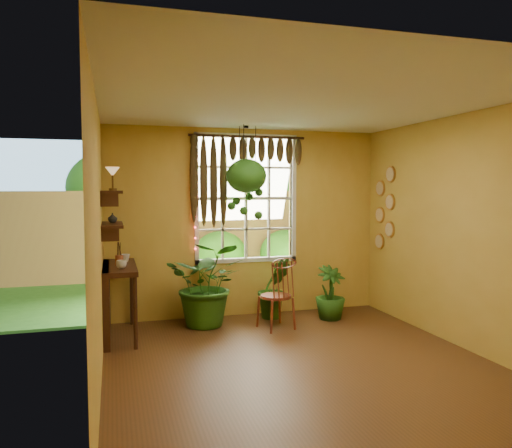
{
  "coord_description": "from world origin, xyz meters",
  "views": [
    {
      "loc": [
        -1.87,
        -4.73,
        1.83
      ],
      "look_at": [
        -0.17,
        1.15,
        1.41
      ],
      "focal_mm": 35.0,
      "sensor_mm": 36.0,
      "label": 1
    }
  ],
  "objects": [
    {
      "name": "floor",
      "position": [
        0.0,
        0.0,
        0.0
      ],
      "size": [
        4.5,
        4.5,
        0.0
      ],
      "primitive_type": "plane",
      "color": "#512F17",
      "rests_on": "ground"
    },
    {
      "name": "ceiling",
      "position": [
        0.0,
        0.0,
        2.7
      ],
      "size": [
        4.5,
        4.5,
        0.0
      ],
      "primitive_type": "plane",
      "rotation": [
        3.14,
        0.0,
        0.0
      ],
      "color": "silver",
      "rests_on": "wall_back"
    },
    {
      "name": "wall_back",
      "position": [
        0.0,
        2.25,
        1.35
      ],
      "size": [
        4.0,
        0.0,
        4.0
      ],
      "primitive_type": "plane",
      "rotation": [
        1.57,
        0.0,
        0.0
      ],
      "color": "gold",
      "rests_on": "floor"
    },
    {
      "name": "wall_left",
      "position": [
        -2.0,
        0.0,
        1.35
      ],
      "size": [
        0.0,
        4.5,
        4.5
      ],
      "primitive_type": "plane",
      "rotation": [
        1.57,
        0.0,
        1.57
      ],
      "color": "gold",
      "rests_on": "floor"
    },
    {
      "name": "wall_right",
      "position": [
        2.0,
        0.0,
        1.35
      ],
      "size": [
        0.0,
        4.5,
        4.5
      ],
      "primitive_type": "plane",
      "rotation": [
        1.57,
        0.0,
        -1.57
      ],
      "color": "gold",
      "rests_on": "floor"
    },
    {
      "name": "window",
      "position": [
        0.0,
        2.28,
        1.7
      ],
      "size": [
        1.52,
        0.1,
        1.86
      ],
      "color": "silver",
      "rests_on": "wall_back"
    },
    {
      "name": "valance_vine",
      "position": [
        -0.08,
        2.16,
        2.28
      ],
      "size": [
        1.7,
        0.12,
        1.1
      ],
      "color": "#341C0E",
      "rests_on": "window"
    },
    {
      "name": "string_lights",
      "position": [
        -0.76,
        2.19,
        1.75
      ],
      "size": [
        0.03,
        0.03,
        1.54
      ],
      "primitive_type": null,
      "color": "#FF2633",
      "rests_on": "window"
    },
    {
      "name": "wall_plates",
      "position": [
        1.98,
        1.79,
        1.55
      ],
      "size": [
        0.04,
        0.32,
        1.1
      ],
      "primitive_type": null,
      "color": "#F7EECA",
      "rests_on": "wall_right"
    },
    {
      "name": "counter_ledge",
      "position": [
        -1.91,
        1.6,
        0.55
      ],
      "size": [
        0.4,
        1.2,
        0.9
      ],
      "color": "#341C0E",
      "rests_on": "floor"
    },
    {
      "name": "shelf_lower",
      "position": [
        -1.88,
        1.6,
        1.4
      ],
      "size": [
        0.25,
        0.9,
        0.04
      ],
      "primitive_type": "cube",
      "color": "#341C0E",
      "rests_on": "wall_left"
    },
    {
      "name": "shelf_upper",
      "position": [
        -1.88,
        1.6,
        1.8
      ],
      "size": [
        0.25,
        0.9,
        0.04
      ],
      "primitive_type": "cube",
      "color": "#341C0E",
      "rests_on": "wall_left"
    },
    {
      "name": "backyard",
      "position": [
        0.24,
        6.87,
        1.28
      ],
      "size": [
        14.0,
        10.0,
        12.0
      ],
      "color": "#225718",
      "rests_on": "ground"
    },
    {
      "name": "windsor_chair",
      "position": [
        0.19,
        1.39,
        0.32
      ],
      "size": [
        0.49,
        0.51,
        1.09
      ],
      "rotation": [
        0.0,
        0.0,
        0.25
      ],
      "color": "brown",
      "rests_on": "floor"
    },
    {
      "name": "potted_plant_left",
      "position": [
        -0.66,
        1.79,
        0.57
      ],
      "size": [
        1.27,
        1.18,
        1.15
      ],
      "primitive_type": "imported",
      "rotation": [
        0.0,
        0.0,
        -0.33
      ],
      "color": "#1E4913",
      "rests_on": "floor"
    },
    {
      "name": "potted_plant_mid",
      "position": [
        0.32,
        1.93,
        0.43
      ],
      "size": [
        0.48,
        0.39,
        0.87
      ],
      "primitive_type": "imported",
      "rotation": [
        0.0,
        0.0,
        -0.0
      ],
      "color": "#1E4913",
      "rests_on": "floor"
    },
    {
      "name": "potted_plant_right",
      "position": [
        1.06,
        1.66,
        0.38
      ],
      "size": [
        0.52,
        0.52,
        0.75
      ],
      "primitive_type": "imported",
      "rotation": [
        0.0,
        0.0,
        0.29
      ],
      "color": "#1E4913",
      "rests_on": "floor"
    },
    {
      "name": "hanging_basket",
      "position": [
        -0.1,
        1.9,
        1.95
      ],
      "size": [
        0.55,
        0.55,
        1.3
      ],
      "color": "black",
      "rests_on": "ceiling"
    },
    {
      "name": "cup_a",
      "position": [
        -1.78,
        1.32,
        0.95
      ],
      "size": [
        0.16,
        0.16,
        0.1
      ],
      "primitive_type": "imported",
      "rotation": [
        0.0,
        0.0,
        0.4
      ],
      "color": "silver",
      "rests_on": "counter_ledge"
    },
    {
      "name": "cup_b",
      "position": [
        -1.72,
        1.85,
        0.95
      ],
      "size": [
        0.13,
        0.13,
        0.1
      ],
      "primitive_type": "imported",
      "rotation": [
        0.0,
        0.0,
        0.18
      ],
      "color": "beige",
      "rests_on": "counter_ledge"
    },
    {
      "name": "brush_jar",
      "position": [
        -1.8,
        1.61,
        1.04
      ],
      "size": [
        0.1,
        0.1,
        0.36
      ],
      "color": "#984A2C",
      "rests_on": "counter_ledge"
    },
    {
      "name": "shelf_vase",
      "position": [
        -1.87,
        1.77,
        1.48
      ],
      "size": [
        0.15,
        0.15,
        0.12
      ],
      "primitive_type": "imported",
      "rotation": [
        0.0,
        0.0,
        0.43
      ],
      "color": "#B2AD99",
      "rests_on": "shelf_lower"
    },
    {
      "name": "tiffany_lamp",
      "position": [
        -1.86,
        1.48,
        2.02
      ],
      "size": [
        0.17,
        0.17,
        0.28
      ],
      "color": "#573918",
      "rests_on": "shelf_upper"
    }
  ]
}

